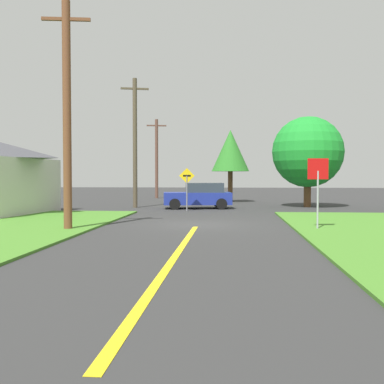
% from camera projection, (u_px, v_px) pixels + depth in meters
% --- Properties ---
extents(ground_plane, '(120.00, 120.00, 0.00)m').
position_uv_depth(ground_plane, '(197.00, 224.00, 19.72)').
color(ground_plane, '#2E2E2E').
extents(lane_stripe_center, '(0.20, 14.00, 0.01)m').
position_uv_depth(lane_stripe_center, '(174.00, 257.00, 11.75)').
color(lane_stripe_center, yellow).
rests_on(lane_stripe_center, ground).
extents(stop_sign, '(0.79, 0.13, 2.73)m').
position_uv_depth(stop_sign, '(318.00, 179.00, 17.47)').
color(stop_sign, '#9EA0A8').
rests_on(stop_sign, ground).
extents(car_approaching_junction, '(4.43, 2.45, 1.62)m').
position_uv_depth(car_approaching_junction, '(199.00, 196.00, 29.12)').
color(car_approaching_junction, navy).
rests_on(car_approaching_junction, ground).
extents(utility_pole_near, '(1.80, 0.40, 8.60)m').
position_uv_depth(utility_pole_near, '(67.00, 114.00, 17.35)').
color(utility_pole_near, brown).
rests_on(utility_pole_near, ground).
extents(utility_pole_mid, '(1.78, 0.55, 8.33)m').
position_uv_depth(utility_pole_mid, '(135.00, 141.00, 29.82)').
color(utility_pole_mid, '#4D4230').
rests_on(utility_pole_mid, ground).
extents(utility_pole_far, '(1.77, 0.56, 7.22)m').
position_uv_depth(utility_pole_far, '(157.00, 157.00, 42.36)').
color(utility_pole_far, brown).
rests_on(utility_pole_far, ground).
extents(direction_sign, '(0.90, 0.19, 2.52)m').
position_uv_depth(direction_sign, '(187.00, 184.00, 27.02)').
color(direction_sign, slate).
rests_on(direction_sign, ground).
extents(oak_tree_left, '(2.95, 2.95, 5.66)m').
position_uv_depth(oak_tree_left, '(230.00, 151.00, 36.20)').
color(oak_tree_left, brown).
rests_on(oak_tree_left, ground).
extents(pine_tree_center, '(4.65, 4.65, 5.95)m').
position_uv_depth(pine_tree_center, '(308.00, 152.00, 30.34)').
color(pine_tree_center, brown).
rests_on(pine_tree_center, ground).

